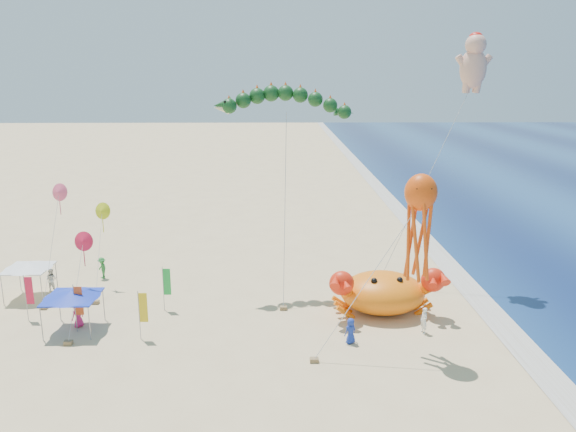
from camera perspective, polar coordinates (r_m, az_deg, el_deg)
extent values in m
plane|color=#D1B784|center=(38.96, 3.04, -10.03)|extent=(320.00, 320.00, 0.00)
plane|color=silver|center=(41.55, 20.02, -9.31)|extent=(320.00, 320.00, 0.00)
ellipsoid|color=orange|center=(39.53, 9.57, -7.66)|extent=(6.17, 5.24, 2.78)
sphere|color=red|center=(37.56, 5.27, -6.68)|extent=(1.65, 1.65, 1.65)
sphere|color=black|center=(38.05, 8.61, -6.51)|extent=(0.43, 0.43, 0.43)
sphere|color=red|center=(38.73, 14.52, -6.43)|extent=(1.65, 1.65, 1.65)
sphere|color=black|center=(38.37, 11.20, -6.44)|extent=(0.43, 0.43, 0.43)
cone|color=#0F3815|center=(41.46, -6.63, 11.19)|extent=(1.37, 1.01, 1.12)
cylinder|color=#B2B2B2|center=(39.90, -0.31, 0.81)|extent=(0.35, 4.85, 13.18)
cube|color=olive|center=(39.70, -0.48, -9.33)|extent=(0.50, 0.35, 0.25)
ellipsoid|color=#E3A38A|center=(44.85, 18.29, 14.04)|extent=(1.96, 1.62, 2.89)
sphere|color=#E3A38A|center=(44.73, 18.54, 16.19)|extent=(1.51, 1.51, 1.51)
ellipsoid|color=red|center=(44.84, 18.56, 16.87)|extent=(0.98, 0.98, 0.68)
cylinder|color=#B2B2B2|center=(43.79, 13.61, 2.89)|extent=(6.81, 1.84, 15.11)
cube|color=olive|center=(44.29, 9.07, -6.96)|extent=(0.50, 0.35, 0.25)
ellipsoid|color=#E94A0C|center=(32.09, 13.35, 2.35)|extent=(1.83, 1.65, 2.11)
cylinder|color=#B2B2B2|center=(32.21, 8.00, -6.67)|extent=(5.97, 1.47, 8.85)
cube|color=olive|center=(33.09, 2.68, -14.41)|extent=(0.50, 0.35, 0.25)
cylinder|color=gray|center=(38.18, -23.77, -10.00)|extent=(0.06, 0.06, 2.20)
cylinder|color=gray|center=(37.16, -19.52, -10.25)|extent=(0.06, 0.06, 2.20)
cylinder|color=gray|center=(40.68, -22.20, -8.36)|extent=(0.06, 0.06, 2.20)
cylinder|color=gray|center=(39.72, -18.21, -8.54)|extent=(0.06, 0.06, 2.20)
cube|color=#142CB6|center=(38.48, -21.07, -7.70)|extent=(3.18, 3.18, 0.08)
cone|color=#142CB6|center=(38.40, -21.11, -7.37)|extent=(3.49, 3.49, 0.45)
cylinder|color=gray|center=(45.03, -27.04, -6.72)|extent=(0.06, 0.06, 2.20)
cylinder|color=gray|center=(43.89, -23.75, -6.87)|extent=(0.06, 0.06, 2.20)
cylinder|color=gray|center=(47.39, -25.61, -5.55)|extent=(0.06, 0.06, 2.20)
cylinder|color=gray|center=(46.30, -22.45, -5.67)|extent=(0.06, 0.06, 2.20)
cube|color=silver|center=(45.27, -24.86, -4.83)|extent=(3.03, 3.03, 0.08)
cone|color=silver|center=(45.20, -24.89, -4.54)|extent=(3.33, 3.33, 0.45)
cylinder|color=gray|center=(36.17, -14.87, -9.71)|extent=(0.05, 0.05, 3.20)
cube|color=gold|center=(35.91, -14.48, -8.99)|extent=(0.50, 0.04, 1.90)
cylinder|color=gray|center=(38.40, -20.82, -8.75)|extent=(0.05, 0.05, 3.20)
cube|color=#DB481B|center=(38.13, -20.48, -8.08)|extent=(0.50, 0.04, 1.90)
cylinder|color=gray|center=(41.39, -25.08, -7.52)|extent=(0.05, 0.05, 3.20)
cube|color=red|center=(41.11, -24.80, -6.89)|extent=(0.50, 0.04, 1.90)
cylinder|color=gray|center=(40.01, -12.55, -7.21)|extent=(0.05, 0.05, 3.20)
cube|color=green|center=(39.78, -12.19, -6.55)|extent=(0.50, 0.04, 1.90)
imported|color=white|center=(37.09, 13.63, -10.28)|extent=(0.56, 0.71, 1.70)
imported|color=white|center=(46.45, -22.91, -5.96)|extent=(0.96, 0.81, 1.72)
imported|color=#1A319A|center=(35.06, 6.37, -11.52)|extent=(0.94, 0.85, 1.61)
imported|color=#287932|center=(47.67, -18.36, -5.03)|extent=(1.20, 1.29, 1.75)
imported|color=#D42161|center=(39.34, -20.56, -9.38)|extent=(0.92, 0.98, 1.68)
cone|color=red|center=(38.92, -20.12, -2.44)|extent=(1.30, 0.51, 1.32)
cylinder|color=#B2B2B2|center=(38.32, -20.14, -6.93)|extent=(0.55, 3.04, 5.18)
cube|color=olive|center=(37.93, -20.17, -11.42)|extent=(0.50, 0.35, 0.25)
cone|color=#B6C716|center=(44.86, -18.38, 0.49)|extent=(1.30, 0.51, 1.32)
cylinder|color=#B2B2B2|center=(44.17, -18.34, -3.66)|extent=(0.55, 3.04, 5.68)
cube|color=olive|center=(43.68, -18.30, -7.84)|extent=(0.50, 0.35, 0.25)
cone|color=#E44C70|center=(44.14, -22.26, 2.26)|extent=(1.30, 0.51, 1.32)
cylinder|color=#B2B2B2|center=(43.58, -22.19, -3.04)|extent=(0.55, 3.04, 7.42)
cube|color=olive|center=(43.37, -22.11, -8.34)|extent=(0.50, 0.35, 0.25)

